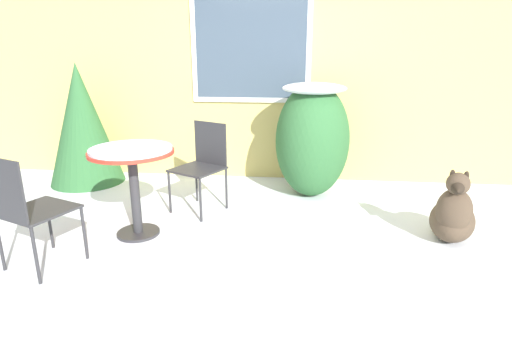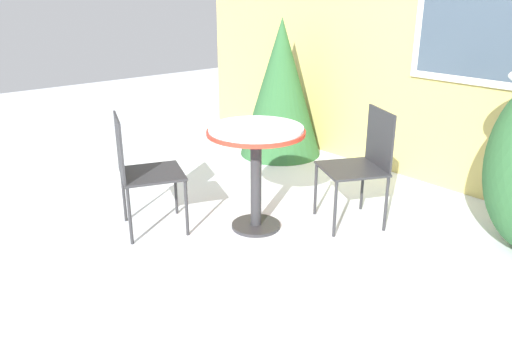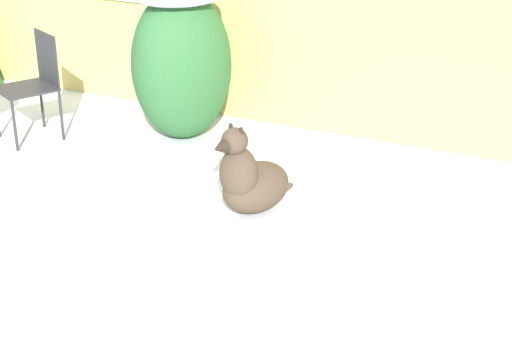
# 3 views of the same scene
# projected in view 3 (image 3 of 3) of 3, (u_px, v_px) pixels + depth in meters

# --- Properties ---
(ground_plane) EXTENTS (16.00, 16.00, 0.00)m
(ground_plane) POSITION_uv_depth(u_px,v_px,m) (14.00, 192.00, 5.76)
(ground_plane) COLOR silver
(shrub_left) EXTENTS (0.82, 0.91, 1.27)m
(shrub_left) POSITION_uv_depth(u_px,v_px,m) (182.00, 61.00, 6.57)
(shrub_left) COLOR #2D6033
(shrub_left) RESTS_ON ground_plane
(patio_chair_near_table) EXTENTS (0.60, 0.60, 0.90)m
(patio_chair_near_table) POSITION_uv_depth(u_px,v_px,m) (34.00, 81.00, 6.62)
(patio_chair_near_table) COLOR #2D2D30
(patio_chair_near_table) RESTS_ON ground_plane
(dog) EXTENTS (0.53, 0.73, 0.68)m
(dog) POSITION_uv_depth(u_px,v_px,m) (250.00, 181.00, 5.37)
(dog) COLOR #4C3D2D
(dog) RESTS_ON ground_plane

